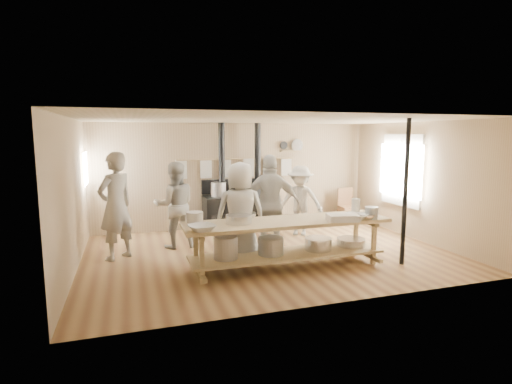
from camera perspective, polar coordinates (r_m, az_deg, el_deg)
ground at (r=7.96m, az=1.95°, el=-8.74°), size 7.00×7.00×0.00m
room_shell at (r=7.64m, az=2.01°, el=2.99°), size 7.00×7.00×7.00m
window_right at (r=9.87m, az=20.10°, el=2.94°), size 0.09×1.50×1.65m
left_opening at (r=9.23m, az=-23.18°, el=3.08°), size 0.00×0.90×0.90m
stove at (r=9.79m, az=-2.26°, el=-2.39°), size 1.90×0.75×2.60m
towel_rail at (r=9.93m, az=-2.69°, el=3.83°), size 3.00×0.04×0.47m
back_wall_shelf at (r=10.42m, az=5.09°, el=6.42°), size 0.63×0.14×0.32m
prep_table at (r=7.00m, az=4.41°, el=-6.69°), size 3.60×0.90×0.85m
support_post at (r=7.50m, az=20.55°, el=-0.12°), size 0.08×0.08×2.60m
cook_far_left at (r=7.83m, az=-19.40°, el=-1.91°), size 0.87×0.84×2.01m
cook_left at (r=8.35m, az=-11.49°, el=-1.84°), size 0.87×0.68×1.77m
cook_center at (r=7.12m, az=-2.25°, el=-3.08°), size 0.95×0.66×1.85m
cook_right at (r=7.76m, az=2.13°, el=-1.79°), size 1.21×0.70×1.94m
cook_by_window at (r=9.28m, az=6.32°, el=-1.22°), size 1.20×1.06×1.62m
chair at (r=10.79m, az=12.98°, el=-2.96°), size 0.45×0.45×0.92m
bowl_white_a at (r=6.18m, az=-7.77°, el=-5.11°), size 0.49×0.49×0.10m
bowl_steel_a at (r=7.02m, az=-1.34°, el=-3.43°), size 0.47×0.47×0.11m
bowl_white_b at (r=7.14m, az=13.96°, el=-3.47°), size 0.60×0.60×0.11m
bowl_steel_b at (r=7.26m, az=15.49°, el=-3.38°), size 0.40×0.40×0.09m
roasting_pan at (r=7.01m, az=12.26°, el=-3.59°), size 0.57×0.44×0.11m
mixing_bowl_large at (r=6.67m, az=-2.49°, el=-3.89°), size 0.46×0.46×0.14m
bucket_galv at (r=7.30m, az=16.16°, el=-2.87°), size 0.30×0.30×0.21m
deep_bowl_enamel at (r=6.81m, az=-8.75°, el=-3.56°), size 0.32×0.32×0.18m
pitcher at (r=7.89m, az=14.07°, el=-1.84°), size 0.16×0.16×0.25m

